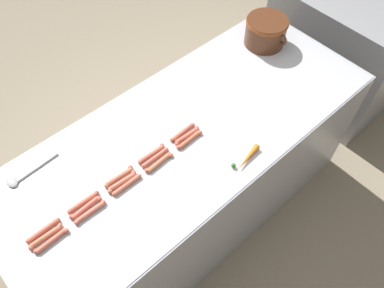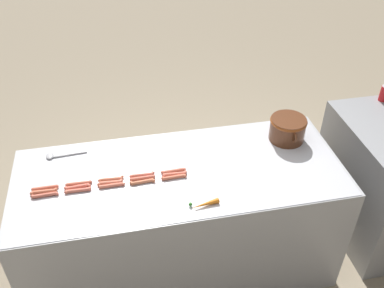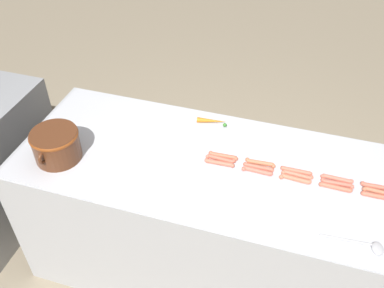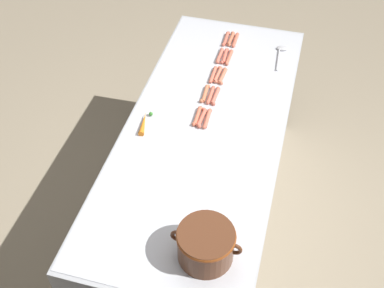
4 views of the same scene
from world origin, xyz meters
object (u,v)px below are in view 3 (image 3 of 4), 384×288
hot_dog_8 (258,167)px  hot_dog_5 (379,192)px  carrot (212,121)px  hot_dog_7 (297,175)px  hot_dog_6 (337,183)px  hot_dog_13 (260,163)px  hot_dog_9 (221,159)px  hot_dog_10 (378,187)px  hot_dog_3 (257,171)px  hot_dog_11 (337,179)px  serving_spoon (367,245)px  hot_dog_14 (223,156)px  hot_dog_2 (295,179)px  hot_dog_1 (336,187)px  hot_dog_0 (378,197)px  hot_dog_4 (219,163)px  bean_pot (56,144)px  hot_dog_12 (296,171)px

hot_dog_8 → hot_dog_5: bearing=-89.7°
carrot → hot_dog_7: bearing=-119.5°
hot_dog_6 → hot_dog_13: (0.03, 0.39, 0.00)m
hot_dog_5 → hot_dog_9: size_ratio=1.00×
hot_dog_7 → hot_dog_10: 0.39m
hot_dog_3 → hot_dog_13: size_ratio=1.00×
hot_dog_5 → hot_dog_6: (-0.00, 0.20, 0.00)m
hot_dog_11 → serving_spoon: 0.40m
hot_dog_6 → hot_dog_9: (0.00, 0.60, 0.00)m
hot_dog_9 → hot_dog_14: (0.03, -0.01, 0.00)m
hot_dog_3 → hot_dog_2: bearing=-89.9°
carrot → hot_dog_1: bearing=-114.6°
hot_dog_5 → hot_dog_2: bearing=94.9°
hot_dog_1 → hot_dog_8: (0.03, 0.39, 0.00)m
serving_spoon → hot_dog_13: bearing=54.9°
hot_dog_0 → hot_dog_9: bearing=87.4°
hot_dog_2 → hot_dog_9: (0.03, 0.39, 0.00)m
hot_dog_10 → hot_dog_14: size_ratio=1.00×
hot_dog_3 → hot_dog_14: same height
hot_dog_0 → hot_dog_4: same height
hot_dog_0 → hot_dog_3: (0.00, 0.59, 0.00)m
hot_dog_5 → hot_dog_14: bearing=88.0°
hot_dog_5 → carrot: bearing=72.2°
hot_dog_0 → hot_dog_3: size_ratio=1.00×
hot_dog_10 → hot_dog_6: bearing=100.3°
hot_dog_11 → hot_dog_4: bearing=96.0°
hot_dog_4 → bean_pot: bean_pot is taller
hot_dog_3 → hot_dog_12: same height
hot_dog_4 → hot_dog_7: (0.03, -0.40, 0.00)m
hot_dog_11 → hot_dog_14: bearing=90.3°
hot_dog_6 → hot_dog_9: same height
hot_dog_8 → hot_dog_9: 0.20m
hot_dog_0 → hot_dog_4: bearing=89.8°
hot_dog_11 → hot_dog_12: (-0.00, 0.20, 0.00)m
hot_dog_3 → bean_pot: size_ratio=0.52×
hot_dog_5 → hot_dog_8: bearing=90.3°
hot_dog_10 → hot_dog_12: 0.40m
hot_dog_8 → hot_dog_9: same height
hot_dog_5 → hot_dog_14: (0.03, 0.79, 0.00)m
hot_dog_2 → hot_dog_12: size_ratio=1.00×
bean_pot → carrot: size_ratio=1.73×
hot_dog_14 → hot_dog_10: bearing=-89.6°
hot_dog_5 → carrot: carrot is taller
hot_dog_13 → hot_dog_14: (-0.00, 0.20, 0.00)m
hot_dog_5 → hot_dog_13: bearing=86.9°
hot_dog_2 → hot_dog_5: size_ratio=1.00×
hot_dog_12 → carrot: 0.58m
hot_dog_13 → hot_dog_2: bearing=-109.3°
hot_dog_0 → hot_dog_8: (0.03, 0.59, 0.00)m
hot_dog_3 → hot_dog_14: size_ratio=1.00×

